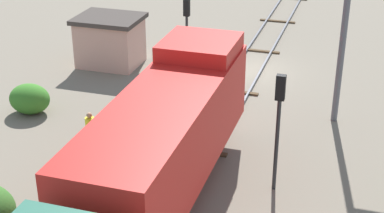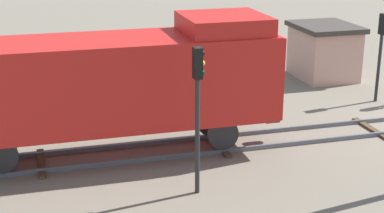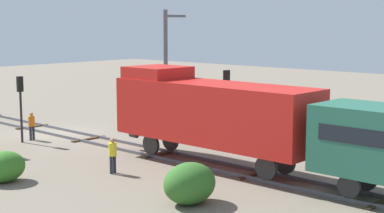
{
  "view_description": "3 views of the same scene",
  "coord_description": "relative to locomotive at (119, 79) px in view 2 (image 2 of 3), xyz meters",
  "views": [
    {
      "loc": [
        -5.94,
        29.34,
        11.85
      ],
      "look_at": [
        0.65,
        8.18,
        1.41
      ],
      "focal_mm": 55.0,
      "sensor_mm": 36.0,
      "label": 1
    },
    {
      "loc": [
        -18.83,
        15.62,
        8.02
      ],
      "look_at": [
        -0.82,
        10.6,
        1.87
      ],
      "focal_mm": 55.0,
      "sensor_mm": 36.0,
      "label": 2
    },
    {
      "loc": [
        21.44,
        31.62,
        7.02
      ],
      "look_at": [
        -1.34,
        10.48,
        2.61
      ],
      "focal_mm": 55.0,
      "sensor_mm": 36.0,
      "label": 3
    }
  ],
  "objects": [
    {
      "name": "relay_hut",
      "position": [
        7.5,
        -11.59,
        -1.38
      ],
      "size": [
        3.5,
        2.9,
        2.74
      ],
      "color": "#D19E8C",
      "rests_on": "ground"
    },
    {
      "name": "worker_by_signal",
      "position": [
        4.2,
        -2.38,
        -1.78
      ],
      "size": [
        0.38,
        0.38,
        1.7
      ],
      "rotation": [
        0.0,
        0.0,
        4.15
      ],
      "color": "#262B38",
      "rests_on": "ground"
    },
    {
      "name": "bush_back",
      "position": [
        5.17,
        3.48,
        -1.95
      ],
      "size": [
        2.26,
        1.85,
        1.64
      ],
      "primitive_type": "ellipsoid",
      "color": "#326626",
      "rests_on": "ground"
    },
    {
      "name": "traffic_signal_mid",
      "position": [
        -3.4,
        -1.77,
        0.32
      ],
      "size": [
        0.32,
        0.34,
        4.47
      ],
      "color": "#262628",
      "rests_on": "ground"
    },
    {
      "name": "locomotive",
      "position": [
        0.0,
        0.0,
        0.0
      ],
      "size": [
        2.9,
        11.6,
        4.6
      ],
      "color": "red",
      "rests_on": "railway_track"
    },
    {
      "name": "traffic_signal_near",
      "position": [
        3.2,
        -12.0,
        -0.03
      ],
      "size": [
        0.32,
        0.34,
        3.93
      ],
      "color": "#262628",
      "rests_on": "ground"
    },
    {
      "name": "bush_mid",
      "position": [
        8.46,
        -4.75,
        -2.08
      ],
      "size": [
        1.91,
        1.57,
        1.39
      ],
      "primitive_type": "ellipsoid",
      "color": "#377726",
      "rests_on": "ground"
    }
  ]
}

